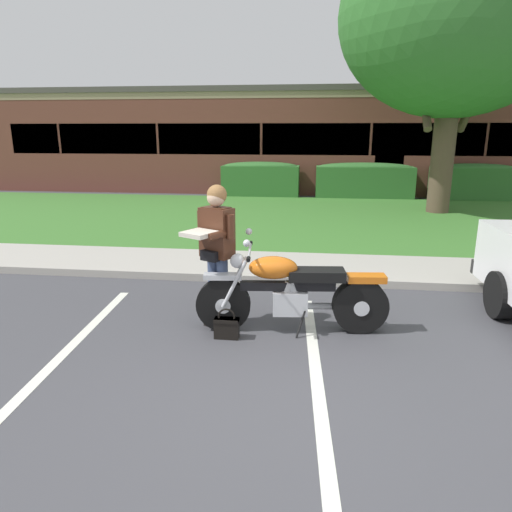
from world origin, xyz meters
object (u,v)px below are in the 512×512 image
(motorcycle, at_px, (299,292))
(handbag, at_px, (227,326))
(hedge_center_right, at_px, (473,181))
(brick_building, at_px, (274,139))
(hedge_left, at_px, (261,179))
(hedge_center_left, at_px, (364,180))
(shade_tree, at_px, (457,16))
(rider_person, at_px, (216,245))

(motorcycle, relative_size, handbag, 6.23)
(hedge_center_right, height_order, brick_building, brick_building)
(hedge_center_right, bearing_deg, hedge_left, 180.00)
(hedge_left, bearing_deg, handbag, -85.26)
(motorcycle, height_order, hedge_center_left, hedge_center_left)
(hedge_center_left, relative_size, hedge_center_right, 1.21)
(handbag, height_order, shade_tree, shade_tree)
(handbag, xyz_separation_m, shade_tree, (4.43, 8.88, 5.00))
(rider_person, distance_m, hedge_center_right, 13.09)
(hedge_center_left, height_order, brick_building, brick_building)
(motorcycle, distance_m, hedge_left, 11.60)
(brick_building, bearing_deg, motorcycle, -83.90)
(shade_tree, relative_size, hedge_left, 2.86)
(handbag, distance_m, hedge_center_left, 12.06)
(handbag, relative_size, hedge_center_left, 0.11)
(hedge_center_right, bearing_deg, brick_building, 142.15)
(handbag, relative_size, shade_tree, 0.05)
(rider_person, height_order, hedge_left, rider_person)
(rider_person, bearing_deg, brick_building, 92.81)
(hedge_left, bearing_deg, hedge_center_right, -0.00)
(rider_person, distance_m, hedge_center_left, 11.75)
(motorcycle, distance_m, hedge_center_right, 12.68)
(handbag, bearing_deg, brick_building, 93.35)
(brick_building, bearing_deg, hedge_center_right, -37.85)
(rider_person, relative_size, shade_tree, 0.22)
(handbag, height_order, hedge_left, hedge_left)
(hedge_left, distance_m, hedge_center_right, 7.21)
(handbag, distance_m, hedge_left, 11.81)
(motorcycle, distance_m, brick_building, 17.25)
(shade_tree, distance_m, hedge_left, 7.60)
(rider_person, bearing_deg, handbag, -63.13)
(motorcycle, bearing_deg, hedge_center_left, 80.96)
(rider_person, bearing_deg, hedge_center_left, 76.16)
(rider_person, xyz_separation_m, hedge_center_right, (6.42, 11.41, -0.36))
(rider_person, distance_m, brick_building, 17.09)
(rider_person, relative_size, hedge_center_left, 0.51)
(hedge_left, bearing_deg, rider_person, -86.01)
(rider_person, height_order, hedge_center_left, rider_person)
(motorcycle, height_order, brick_building, brick_building)
(motorcycle, bearing_deg, rider_person, 177.23)
(rider_person, bearing_deg, shade_tree, 61.61)
(hedge_center_right, xyz_separation_m, brick_building, (-7.25, 5.64, 1.27))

